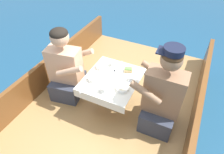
% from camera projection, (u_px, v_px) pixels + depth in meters
% --- Properties ---
extents(ground_plane, '(60.00, 60.00, 0.00)m').
position_uv_depth(ground_plane, '(113.00, 118.00, 2.89)').
color(ground_plane, navy).
extents(boat_deck, '(2.05, 3.01, 0.36)m').
position_uv_depth(boat_deck, '(113.00, 110.00, 2.77)').
color(boat_deck, '#A87F4C').
rests_on(boat_deck, ground_plane).
extents(gunwale_port, '(0.06, 3.01, 0.40)m').
position_uv_depth(gunwale_port, '(51.00, 69.00, 2.85)').
color(gunwale_port, brown).
rests_on(gunwale_port, boat_deck).
extents(gunwale_starboard, '(0.06, 3.01, 0.40)m').
position_uv_depth(gunwale_starboard, '(195.00, 118.00, 2.20)').
color(gunwale_starboard, brown).
rests_on(gunwale_starboard, boat_deck).
extents(cockpit_table, '(0.62, 0.70, 0.44)m').
position_uv_depth(cockpit_table, '(112.00, 82.00, 2.37)').
color(cockpit_table, '#B2B2B7').
rests_on(cockpit_table, boat_deck).
extents(person_port, '(0.57, 0.52, 0.97)m').
position_uv_depth(person_port, '(66.00, 70.00, 2.51)').
color(person_port, '#333847').
rests_on(person_port, boat_deck).
extents(person_starboard, '(0.53, 0.45, 1.06)m').
position_uv_depth(person_starboard, '(162.00, 98.00, 2.11)').
color(person_starboard, '#333847').
rests_on(person_starboard, boat_deck).
extents(plate_sandwich, '(0.18, 0.18, 0.01)m').
position_uv_depth(plate_sandwich, '(128.00, 72.00, 2.42)').
color(plate_sandwich, white).
rests_on(plate_sandwich, cockpit_table).
extents(plate_bread, '(0.18, 0.18, 0.01)m').
position_uv_depth(plate_bread, '(110.00, 79.00, 2.32)').
color(plate_bread, white).
rests_on(plate_bread, cockpit_table).
extents(sandwich, '(0.12, 0.10, 0.05)m').
position_uv_depth(sandwich, '(128.00, 70.00, 2.40)').
color(sandwich, '#E0BC7F').
rests_on(sandwich, plate_sandwich).
extents(bowl_port_near, '(0.14, 0.14, 0.04)m').
position_uv_depth(bowl_port_near, '(102.00, 66.00, 2.47)').
color(bowl_port_near, white).
rests_on(bowl_port_near, cockpit_table).
extents(bowl_starboard_near, '(0.12, 0.12, 0.04)m').
position_uv_depth(bowl_starboard_near, '(93.00, 78.00, 2.30)').
color(bowl_starboard_near, white).
rests_on(bowl_starboard_near, cockpit_table).
extents(bowl_center_far, '(0.14, 0.14, 0.04)m').
position_uv_depth(bowl_center_far, '(122.00, 88.00, 2.18)').
color(bowl_center_far, white).
rests_on(bowl_center_far, cockpit_table).
extents(coffee_cup_port, '(0.11, 0.08, 0.06)m').
position_uv_depth(coffee_cup_port, '(104.00, 89.00, 2.15)').
color(coffee_cup_port, white).
rests_on(coffee_cup_port, cockpit_table).
extents(coffee_cup_starboard, '(0.09, 0.07, 0.07)m').
position_uv_depth(coffee_cup_starboard, '(113.00, 63.00, 2.50)').
color(coffee_cup_starboard, white).
rests_on(coffee_cup_starboard, cockpit_table).
extents(utensil_spoon_port, '(0.11, 0.15, 0.01)m').
position_uv_depth(utensil_spoon_port, '(80.00, 86.00, 2.23)').
color(utensil_spoon_port, silver).
rests_on(utensil_spoon_port, cockpit_table).
extents(utensil_fork_starboard, '(0.13, 0.14, 0.00)m').
position_uv_depth(utensil_fork_starboard, '(116.00, 73.00, 2.40)').
color(utensil_fork_starboard, silver).
rests_on(utensil_fork_starboard, cockpit_table).
extents(utensil_spoon_center, '(0.08, 0.16, 0.01)m').
position_uv_depth(utensil_spoon_center, '(102.00, 62.00, 2.57)').
color(utensil_spoon_center, silver).
rests_on(utensil_spoon_center, cockpit_table).
extents(utensil_knife_starboard, '(0.13, 0.12, 0.00)m').
position_uv_depth(utensil_knife_starboard, '(124.00, 65.00, 2.53)').
color(utensil_knife_starboard, silver).
rests_on(utensil_knife_starboard, cockpit_table).
extents(utensil_spoon_starboard, '(0.04, 0.17, 0.01)m').
position_uv_depth(utensil_spoon_starboard, '(131.00, 79.00, 2.33)').
color(utensil_spoon_starboard, silver).
rests_on(utensil_spoon_starboard, cockpit_table).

